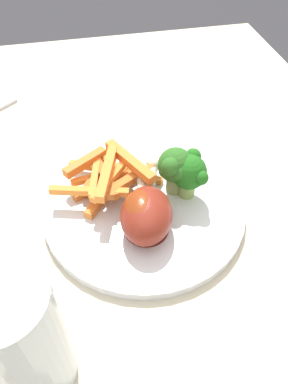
{
  "coord_description": "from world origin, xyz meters",
  "views": [
    {
      "loc": [
        -0.24,
        0.01,
        1.07
      ],
      "look_at": [
        0.05,
        -0.05,
        0.75
      ],
      "focal_mm": 34.68,
      "sensor_mm": 36.0,
      "label": 1
    }
  ],
  "objects_px": {
    "broccoli_floret_front": "(175,168)",
    "carrot_fries_pile": "(108,175)",
    "chicken_drumstick_near": "(147,213)",
    "water_glass": "(22,340)",
    "chicken_drumstick_far": "(142,212)",
    "broccoli_floret_middle": "(189,172)",
    "dining_table": "(113,294)",
    "dinner_plate": "(144,206)"
  },
  "relations": [
    {
      "from": "broccoli_floret_front",
      "to": "carrot_fries_pile",
      "type": "xyz_separation_m",
      "value": [
        0.02,
        0.08,
        -0.02
      ]
    },
    {
      "from": "chicken_drumstick_near",
      "to": "water_glass",
      "type": "distance_m",
      "value": 0.19
    },
    {
      "from": "water_glass",
      "to": "chicken_drumstick_far",
      "type": "bearing_deg",
      "value": -42.62
    },
    {
      "from": "water_glass",
      "to": "broccoli_floret_middle",
      "type": "bearing_deg",
      "value": -47.69
    },
    {
      "from": "broccoli_floret_middle",
      "to": "water_glass",
      "type": "bearing_deg",
      "value": 132.31
    },
    {
      "from": "carrot_fries_pile",
      "to": "water_glass",
      "type": "relative_size",
      "value": 1.04
    },
    {
      "from": "broccoli_floret_front",
      "to": "chicken_drumstick_near",
      "type": "xyz_separation_m",
      "value": [
        -0.05,
        0.04,
        -0.02
      ]
    },
    {
      "from": "dining_table",
      "to": "chicken_drumstick_near",
      "type": "distance_m",
      "value": 0.15
    },
    {
      "from": "dining_table",
      "to": "broccoli_floret_front",
      "type": "xyz_separation_m",
      "value": [
        0.06,
        -0.09,
        0.16
      ]
    },
    {
      "from": "carrot_fries_pile",
      "to": "chicken_drumstick_near",
      "type": "bearing_deg",
      "value": -155.15
    },
    {
      "from": "chicken_drumstick_near",
      "to": "chicken_drumstick_far",
      "type": "distance_m",
      "value": 0.0
    },
    {
      "from": "broccoli_floret_front",
      "to": "carrot_fries_pile",
      "type": "bearing_deg",
      "value": 72.54
    },
    {
      "from": "dining_table",
      "to": "chicken_drumstick_near",
      "type": "height_order",
      "value": "chicken_drumstick_near"
    },
    {
      "from": "dining_table",
      "to": "chicken_drumstick_far",
      "type": "xyz_separation_m",
      "value": [
        0.02,
        -0.05,
        0.14
      ]
    },
    {
      "from": "broccoli_floret_middle",
      "to": "dining_table",
      "type": "bearing_deg",
      "value": 117.21
    },
    {
      "from": "dining_table",
      "to": "broccoli_floret_middle",
      "type": "height_order",
      "value": "broccoli_floret_middle"
    },
    {
      "from": "dining_table",
      "to": "dinner_plate",
      "type": "relative_size",
      "value": 4.48
    },
    {
      "from": "chicken_drumstick_near",
      "to": "chicken_drumstick_far",
      "type": "height_order",
      "value": "same"
    },
    {
      "from": "carrot_fries_pile",
      "to": "chicken_drumstick_near",
      "type": "height_order",
      "value": "chicken_drumstick_near"
    },
    {
      "from": "dinner_plate",
      "to": "carrot_fries_pile",
      "type": "bearing_deg",
      "value": 46.48
    },
    {
      "from": "broccoli_floret_front",
      "to": "dining_table",
      "type": "bearing_deg",
      "value": 124.33
    },
    {
      "from": "chicken_drumstick_near",
      "to": "chicken_drumstick_far",
      "type": "bearing_deg",
      "value": 61.12
    },
    {
      "from": "carrot_fries_pile",
      "to": "chicken_drumstick_near",
      "type": "xyz_separation_m",
      "value": [
        -0.07,
        -0.03,
        0.0
      ]
    },
    {
      "from": "dining_table",
      "to": "dinner_plate",
      "type": "bearing_deg",
      "value": -45.82
    },
    {
      "from": "broccoli_floret_middle",
      "to": "chicken_drumstick_near",
      "type": "height_order",
      "value": "broccoli_floret_middle"
    },
    {
      "from": "broccoli_floret_front",
      "to": "chicken_drumstick_near",
      "type": "height_order",
      "value": "broccoli_floret_front"
    },
    {
      "from": "broccoli_floret_middle",
      "to": "broccoli_floret_front",
      "type": "bearing_deg",
      "value": 66.04
    },
    {
      "from": "dining_table",
      "to": "chicken_drumstick_near",
      "type": "bearing_deg",
      "value": -71.26
    },
    {
      "from": "broccoli_floret_front",
      "to": "water_glass",
      "type": "xyz_separation_m",
      "value": [
        -0.18,
        0.17,
        0.01
      ]
    },
    {
      "from": "broccoli_floret_middle",
      "to": "chicken_drumstick_near",
      "type": "bearing_deg",
      "value": 123.31
    },
    {
      "from": "dining_table",
      "to": "carrot_fries_pile",
      "type": "bearing_deg",
      "value": -10.58
    },
    {
      "from": "dinner_plate",
      "to": "broccoli_floret_front",
      "type": "xyz_separation_m",
      "value": [
        0.01,
        -0.04,
        0.05
      ]
    },
    {
      "from": "chicken_drumstick_far",
      "to": "broccoli_floret_front",
      "type": "bearing_deg",
      "value": -47.29
    },
    {
      "from": "dining_table",
      "to": "carrot_fries_pile",
      "type": "relative_size",
      "value": 7.78
    },
    {
      "from": "dinner_plate",
      "to": "chicken_drumstick_far",
      "type": "bearing_deg",
      "value": 165.1
    },
    {
      "from": "broccoli_floret_front",
      "to": "chicken_drumstick_far",
      "type": "relative_size",
      "value": 0.54
    },
    {
      "from": "carrot_fries_pile",
      "to": "chicken_drumstick_near",
      "type": "distance_m",
      "value": 0.08
    },
    {
      "from": "dinner_plate",
      "to": "broccoli_floret_middle",
      "type": "xyz_separation_m",
      "value": [
        0.0,
        -0.06,
        0.04
      ]
    },
    {
      "from": "dinner_plate",
      "to": "water_glass",
      "type": "height_order",
      "value": "water_glass"
    },
    {
      "from": "dining_table",
      "to": "broccoli_floret_front",
      "type": "height_order",
      "value": "broccoli_floret_front"
    },
    {
      "from": "dining_table",
      "to": "water_glass",
      "type": "height_order",
      "value": "water_glass"
    },
    {
      "from": "broccoli_floret_front",
      "to": "broccoli_floret_middle",
      "type": "relative_size",
      "value": 1.07
    }
  ]
}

